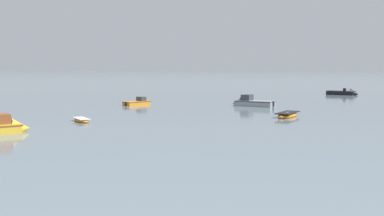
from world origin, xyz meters
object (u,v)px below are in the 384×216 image
motorboat_moored_1 (345,93)px  motorboat_moored_0 (140,103)px  motorboat_moored_3 (249,103)px  rowboat_moored_1 (287,115)px  rowboat_moored_2 (81,120)px

motorboat_moored_1 → motorboat_moored_0: bearing=-112.9°
motorboat_moored_1 → motorboat_moored_3: motorboat_moored_3 is taller
motorboat_moored_1 → motorboat_moored_3: 32.31m
motorboat_moored_0 → motorboat_moored_3: size_ratio=0.69×
motorboat_moored_3 → rowboat_moored_1: bearing=130.9°
rowboat_moored_1 → motorboat_moored_0: bearing=77.3°
rowboat_moored_1 → rowboat_moored_2: (-21.06, -6.31, -0.06)m
rowboat_moored_1 → motorboat_moored_3: bearing=39.4°
rowboat_moored_1 → rowboat_moored_2: 21.98m
rowboat_moored_2 → motorboat_moored_0: bearing=-39.7°
rowboat_moored_1 → motorboat_moored_1: (15.20, 40.15, 0.08)m
motorboat_moored_0 → motorboat_moored_3: 15.41m
motorboat_moored_0 → rowboat_moored_2: motorboat_moored_0 is taller
motorboat_moored_0 → motorboat_moored_1: motorboat_moored_1 is taller
motorboat_moored_0 → rowboat_moored_2: 20.85m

